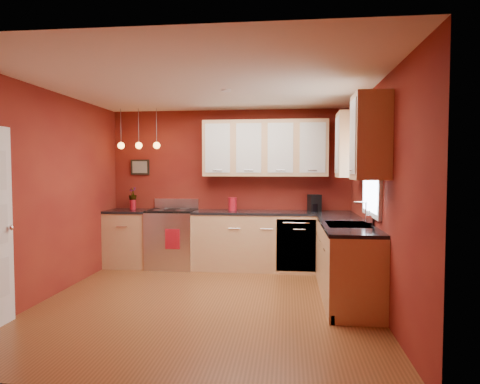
# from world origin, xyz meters

# --- Properties ---
(floor) EXTENTS (4.20, 4.20, 0.00)m
(floor) POSITION_xyz_m (0.00, 0.00, 0.00)
(floor) COLOR brown
(floor) RESTS_ON ground
(ceiling) EXTENTS (4.00, 4.20, 0.02)m
(ceiling) POSITION_xyz_m (0.00, 0.00, 2.60)
(ceiling) COLOR white
(ceiling) RESTS_ON wall_back
(wall_back) EXTENTS (4.00, 0.02, 2.60)m
(wall_back) POSITION_xyz_m (0.00, 2.10, 1.30)
(wall_back) COLOR maroon
(wall_back) RESTS_ON floor
(wall_front) EXTENTS (4.00, 0.02, 2.60)m
(wall_front) POSITION_xyz_m (0.00, -2.10, 1.30)
(wall_front) COLOR maroon
(wall_front) RESTS_ON floor
(wall_left) EXTENTS (0.02, 4.20, 2.60)m
(wall_left) POSITION_xyz_m (-2.00, 0.00, 1.30)
(wall_left) COLOR maroon
(wall_left) RESTS_ON floor
(wall_right) EXTENTS (0.02, 4.20, 2.60)m
(wall_right) POSITION_xyz_m (2.00, 0.00, 1.30)
(wall_right) COLOR maroon
(wall_right) RESTS_ON floor
(base_cabinets_back_left) EXTENTS (0.70, 0.60, 0.90)m
(base_cabinets_back_left) POSITION_xyz_m (-1.65, 1.80, 0.45)
(base_cabinets_back_left) COLOR tan
(base_cabinets_back_left) RESTS_ON floor
(base_cabinets_back_right) EXTENTS (2.54, 0.60, 0.90)m
(base_cabinets_back_right) POSITION_xyz_m (0.73, 1.80, 0.45)
(base_cabinets_back_right) COLOR tan
(base_cabinets_back_right) RESTS_ON floor
(base_cabinets_right) EXTENTS (0.60, 2.10, 0.90)m
(base_cabinets_right) POSITION_xyz_m (1.70, 0.45, 0.45)
(base_cabinets_right) COLOR tan
(base_cabinets_right) RESTS_ON floor
(counter_back_left) EXTENTS (0.70, 0.62, 0.04)m
(counter_back_left) POSITION_xyz_m (-1.65, 1.80, 0.92)
(counter_back_left) COLOR black
(counter_back_left) RESTS_ON base_cabinets_back_left
(counter_back_right) EXTENTS (2.54, 0.62, 0.04)m
(counter_back_right) POSITION_xyz_m (0.73, 1.80, 0.92)
(counter_back_right) COLOR black
(counter_back_right) RESTS_ON base_cabinets_back_right
(counter_right) EXTENTS (0.62, 2.10, 0.04)m
(counter_right) POSITION_xyz_m (1.70, 0.45, 0.92)
(counter_right) COLOR black
(counter_right) RESTS_ON base_cabinets_right
(gas_range) EXTENTS (0.76, 0.64, 1.11)m
(gas_range) POSITION_xyz_m (-0.92, 1.80, 0.48)
(gas_range) COLOR silver
(gas_range) RESTS_ON floor
(dishwasher_front) EXTENTS (0.60, 0.02, 0.80)m
(dishwasher_front) POSITION_xyz_m (1.10, 1.51, 0.45)
(dishwasher_front) COLOR silver
(dishwasher_front) RESTS_ON base_cabinets_back_right
(sink) EXTENTS (0.50, 0.70, 0.33)m
(sink) POSITION_xyz_m (1.70, 0.30, 0.92)
(sink) COLOR gray
(sink) RESTS_ON counter_right
(window) EXTENTS (0.06, 1.02, 1.22)m
(window) POSITION_xyz_m (1.97, 0.30, 1.69)
(window) COLOR white
(window) RESTS_ON wall_right
(upper_cabinets_back) EXTENTS (2.00, 0.35, 0.90)m
(upper_cabinets_back) POSITION_xyz_m (0.60, 1.93, 1.95)
(upper_cabinets_back) COLOR tan
(upper_cabinets_back) RESTS_ON wall_back
(upper_cabinets_right) EXTENTS (0.35, 1.95, 0.90)m
(upper_cabinets_right) POSITION_xyz_m (1.82, 0.32, 1.95)
(upper_cabinets_right) COLOR tan
(upper_cabinets_right) RESTS_ON wall_right
(wall_picture) EXTENTS (0.32, 0.03, 0.26)m
(wall_picture) POSITION_xyz_m (-1.55, 2.08, 1.65)
(wall_picture) COLOR black
(wall_picture) RESTS_ON wall_back
(pendant_lights) EXTENTS (0.71, 0.11, 0.66)m
(pendant_lights) POSITION_xyz_m (-1.45, 1.75, 2.01)
(pendant_lights) COLOR gray
(pendant_lights) RESTS_ON ceiling
(red_canister) EXTENTS (0.14, 0.14, 0.21)m
(red_canister) POSITION_xyz_m (0.08, 1.87, 1.05)
(red_canister) COLOR maroon
(red_canister) RESTS_ON counter_back_right
(red_vase) EXTENTS (0.10, 0.10, 0.16)m
(red_vase) POSITION_xyz_m (-1.62, 1.89, 1.02)
(red_vase) COLOR maroon
(red_vase) RESTS_ON counter_back_left
(flowers) EXTENTS (0.17, 0.17, 0.23)m
(flowers) POSITION_xyz_m (-1.62, 1.89, 1.20)
(flowers) COLOR maroon
(flowers) RESTS_ON red_vase
(coffee_maker) EXTENTS (0.23, 0.22, 0.27)m
(coffee_maker) POSITION_xyz_m (1.39, 1.89, 1.06)
(coffee_maker) COLOR black
(coffee_maker) RESTS_ON counter_back_right
(soap_pump) EXTENTS (0.11, 0.11, 0.18)m
(soap_pump) POSITION_xyz_m (1.95, 0.22, 1.03)
(soap_pump) COLOR white
(soap_pump) RESTS_ON counter_right
(dish_towel) EXTENTS (0.23, 0.02, 0.32)m
(dish_towel) POSITION_xyz_m (-0.82, 1.47, 0.52)
(dish_towel) COLOR maroon
(dish_towel) RESTS_ON gas_range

